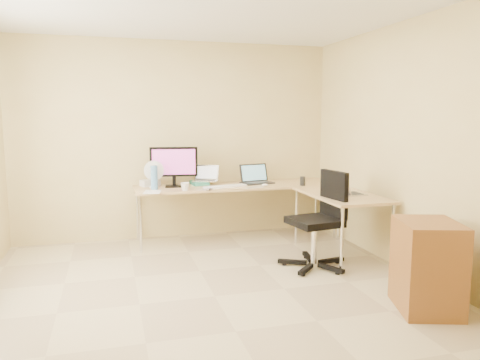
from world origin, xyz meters
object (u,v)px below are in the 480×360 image
object	(u,v)px
desk_main	(237,212)
cabinet	(427,268)
water_bottle	(154,178)
office_chair	(314,222)
desk_return	(340,224)
monitor	(174,167)
mug	(185,187)
laptop_center	(206,173)
keyboard	(228,186)
laptop_return	(352,185)
laptop_black	(257,174)
desk_fan	(154,175)

from	to	relation	value
desk_main	cabinet	bearing A→B (deg)	-70.51
water_bottle	office_chair	xyz separation A→B (m)	(1.57, -1.24, -0.38)
desk_return	monitor	xyz separation A→B (m)	(-1.79, 1.05, 0.62)
mug	water_bottle	distance (m)	0.41
laptop_center	water_bottle	distance (m)	0.73
office_chair	laptop_center	bearing A→B (deg)	111.94
keyboard	office_chair	xyz separation A→B (m)	(0.66, -1.18, -0.24)
desk_return	laptop_return	size ratio (longest dim) A/B	3.95
water_bottle	laptop_return	bearing A→B (deg)	-24.98
water_bottle	monitor	bearing A→B (deg)	29.23
office_chair	water_bottle	bearing A→B (deg)	132.93
desk_main	monitor	world-z (taller)	monitor
keyboard	laptop_center	bearing A→B (deg)	112.58
laptop_black	laptop_return	xyz separation A→B (m)	(0.77, -1.14, -0.02)
water_bottle	laptop_return	xyz separation A→B (m)	(2.14, -1.00, -0.04)
desk_return	laptop_return	distance (m)	0.49
mug	water_bottle	world-z (taller)	water_bottle
desk_main	keyboard	bearing A→B (deg)	-136.78
desk_main	laptop_center	world-z (taller)	laptop_center
desk_return	cabinet	size ratio (longest dim) A/B	1.63
desk_main	office_chair	xyz separation A→B (m)	(0.49, -1.34, 0.13)
laptop_center	desk_fan	world-z (taller)	desk_fan
keyboard	desk_fan	xyz separation A→B (m)	(-0.91, 0.20, 0.15)
desk_main	desk_fan	size ratio (longest dim) A/B	8.45
laptop_center	cabinet	distance (m)	3.10
laptop_return	cabinet	distance (m)	1.60
keyboard	mug	size ratio (longest dim) A/B	4.56
keyboard	laptop_black	bearing A→B (deg)	10.70
laptop_center	mug	distance (m)	0.57
desk_main	office_chair	bearing A→B (deg)	-69.97
laptop_return	office_chair	xyz separation A→B (m)	(-0.57, -0.24, -0.34)
monitor	laptop_center	world-z (taller)	monitor
water_bottle	cabinet	size ratio (longest dim) A/B	0.37
monitor	mug	bearing A→B (deg)	-67.56
mug	office_chair	xyz separation A→B (m)	(1.22, -1.04, -0.28)
desk_return	laptop_center	distance (m)	1.85
laptop_center	office_chair	distance (m)	1.76
desk_main	water_bottle	xyz separation A→B (m)	(-1.08, -0.10, 0.51)
laptop_black	water_bottle	distance (m)	1.38
water_bottle	laptop_center	bearing A→B (deg)	19.12
keyboard	office_chair	distance (m)	1.37
desk_main	desk_return	bearing A→B (deg)	-45.73
laptop_center	keyboard	size ratio (longest dim) A/B	0.65
laptop_center	laptop_return	size ratio (longest dim) A/B	0.96
monitor	desk_return	bearing A→B (deg)	-21.25
laptop_black	keyboard	distance (m)	0.52
laptop_center	mug	world-z (taller)	laptop_center
keyboard	desk_main	bearing A→B (deg)	29.43
desk_return	water_bottle	world-z (taller)	water_bottle
desk_return	laptop_black	xyz separation A→B (m)	(-0.68, 1.05, 0.49)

